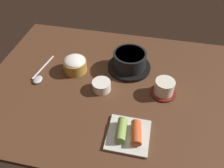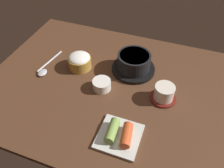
# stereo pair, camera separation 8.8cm
# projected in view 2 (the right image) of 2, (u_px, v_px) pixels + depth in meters

# --- Properties ---
(dining_table) EXTENTS (1.00, 0.76, 0.02)m
(dining_table) POSITION_uv_depth(u_px,v_px,m) (109.00, 86.00, 0.93)
(dining_table) COLOR #4C2D1C
(dining_table) RESTS_ON ground
(stone_pot) EXTENTS (0.18, 0.18, 0.08)m
(stone_pot) POSITION_uv_depth(u_px,v_px,m) (134.00, 63.00, 0.96)
(stone_pot) COLOR black
(stone_pot) RESTS_ON dining_table
(rice_bowl) EXTENTS (0.10, 0.10, 0.07)m
(rice_bowl) POSITION_uv_depth(u_px,v_px,m) (80.00, 61.00, 0.97)
(rice_bowl) COLOR #B78C38
(rice_bowl) RESTS_ON dining_table
(tea_cup_with_saucer) EXTENTS (0.10, 0.10, 0.06)m
(tea_cup_with_saucer) POSITION_uv_depth(u_px,v_px,m) (164.00, 94.00, 0.84)
(tea_cup_with_saucer) COLOR maroon
(tea_cup_with_saucer) RESTS_ON dining_table
(banchan_cup_center) EXTENTS (0.07, 0.07, 0.04)m
(banchan_cup_center) POSITION_uv_depth(u_px,v_px,m) (102.00, 84.00, 0.89)
(banchan_cup_center) COLOR white
(banchan_cup_center) RESTS_ON dining_table
(kimchi_plate) EXTENTS (0.14, 0.14, 0.04)m
(kimchi_plate) POSITION_uv_depth(u_px,v_px,m) (119.00, 135.00, 0.74)
(kimchi_plate) COLOR silver
(kimchi_plate) RESTS_ON dining_table
(spoon) EXTENTS (0.05, 0.19, 0.01)m
(spoon) POSITION_uv_depth(u_px,v_px,m) (45.00, 69.00, 0.98)
(spoon) COLOR #B7B7BC
(spoon) RESTS_ON dining_table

